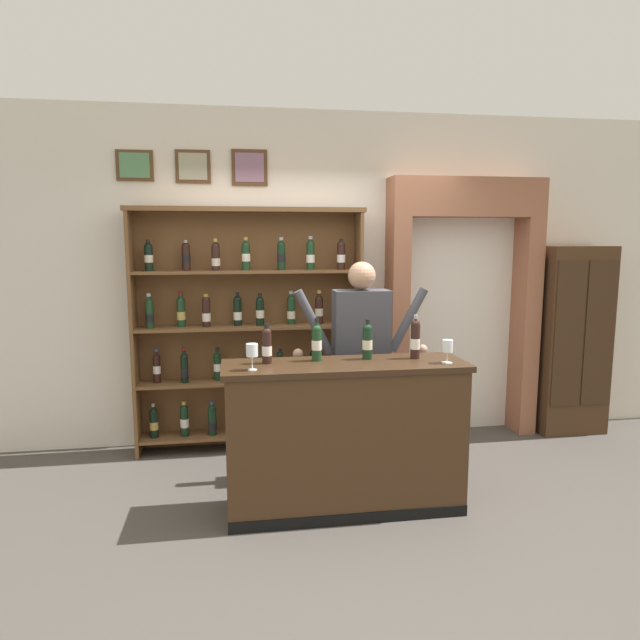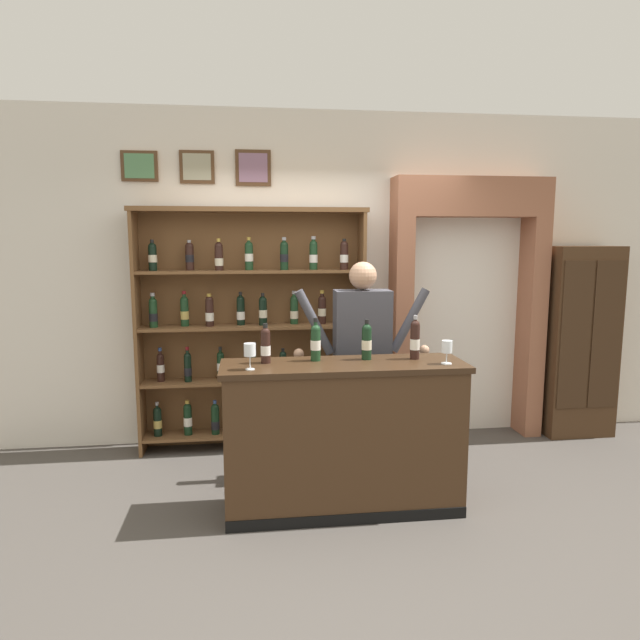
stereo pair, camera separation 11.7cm
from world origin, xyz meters
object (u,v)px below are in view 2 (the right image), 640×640
at_px(tasting_counter, 343,437).
at_px(tasting_bottle_riserva, 266,345).
at_px(tasting_bottle_rosso, 415,339).
at_px(tasting_bottle_bianco, 316,342).
at_px(wine_glass_spare, 447,348).
at_px(side_cabinet, 579,341).
at_px(shopkeeper, 362,345).
at_px(wine_glass_center, 250,351).
at_px(tasting_bottle_super_tuscan, 367,341).
at_px(wine_shelf, 252,325).

height_order(tasting_counter, tasting_bottle_riserva, tasting_bottle_riserva).
relative_size(tasting_bottle_riserva, tasting_bottle_rosso, 0.88).
bearing_deg(tasting_bottle_bianco, wine_glass_spare, -13.65).
distance_m(side_cabinet, shopkeeper, 2.36).
relative_size(tasting_bottle_rosso, wine_glass_spare, 1.93).
distance_m(tasting_bottle_bianco, wine_glass_center, 0.50).
height_order(wine_glass_center, wine_glass_spare, wine_glass_center).
bearing_deg(tasting_bottle_riserva, wine_glass_center, -119.97).
height_order(tasting_bottle_riserva, tasting_bottle_rosso, tasting_bottle_rosso).
relative_size(tasting_bottle_bianco, wine_glass_center, 1.73).
relative_size(tasting_bottle_super_tuscan, tasting_bottle_rosso, 0.91).
xyz_separation_m(side_cabinet, shopkeeper, (-2.25, -0.69, 0.15)).
height_order(tasting_bottle_bianco, wine_glass_center, tasting_bottle_bianco).
height_order(tasting_bottle_super_tuscan, wine_glass_center, tasting_bottle_super_tuscan).
relative_size(shopkeeper, wine_glass_center, 9.92).
distance_m(side_cabinet, tasting_bottle_super_tuscan, 2.60).
relative_size(wine_shelf, wine_glass_spare, 13.44).
bearing_deg(shopkeeper, wine_glass_center, -142.00).
bearing_deg(wine_shelf, tasting_bottle_super_tuscan, -57.00).
xyz_separation_m(tasting_bottle_riserva, wine_glass_center, (-0.11, -0.18, -0.00)).
bearing_deg(tasting_bottle_riserva, side_cabinet, 21.44).
distance_m(tasting_bottle_bianco, tasting_bottle_super_tuscan, 0.36).
xyz_separation_m(wine_shelf, shopkeeper, (0.85, -0.74, -0.06)).
bearing_deg(tasting_bottle_super_tuscan, wine_shelf, 123.00).
bearing_deg(tasting_bottle_riserva, tasting_bottle_rosso, 0.03).
distance_m(tasting_bottle_bianco, wine_glass_spare, 0.89).
bearing_deg(tasting_bottle_riserva, tasting_bottle_super_tuscan, 2.34).
relative_size(side_cabinet, tasting_counter, 1.09).
bearing_deg(wine_glass_spare, side_cabinet, 36.99).
relative_size(side_cabinet, wine_glass_center, 10.53).
relative_size(tasting_bottle_bianco, tasting_bottle_super_tuscan, 1.06).
bearing_deg(wine_glass_spare, wine_shelf, 132.33).
bearing_deg(tasting_bottle_super_tuscan, wine_glass_center, -165.27).
bearing_deg(tasting_counter, tasting_bottle_super_tuscan, 29.22).
bearing_deg(tasting_bottle_rosso, side_cabinet, 30.91).
relative_size(tasting_bottle_riserva, wine_glass_spare, 1.69).
height_order(tasting_counter, tasting_bottle_rosso, tasting_bottle_rosso).
bearing_deg(wine_shelf, wine_glass_spare, -47.67).
xyz_separation_m(tasting_counter, wine_glass_center, (-0.63, -0.11, 0.65)).
bearing_deg(side_cabinet, wine_shelf, 179.06).
distance_m(tasting_bottle_rosso, wine_glass_spare, 0.25).
distance_m(tasting_bottle_super_tuscan, tasting_bottle_rosso, 0.34).
height_order(tasting_bottle_bianco, tasting_bottle_super_tuscan, tasting_bottle_bianco).
bearing_deg(side_cabinet, tasting_bottle_bianco, -156.64).
distance_m(shopkeeper, tasting_bottle_super_tuscan, 0.49).
xyz_separation_m(tasting_bottle_riserva, tasting_bottle_bianco, (0.34, 0.03, 0.01)).
bearing_deg(wine_glass_spare, tasting_bottle_super_tuscan, 157.64).
relative_size(wine_shelf, tasting_bottle_riserva, 7.93).
height_order(tasting_bottle_super_tuscan, wine_glass_spare, tasting_bottle_super_tuscan).
bearing_deg(side_cabinet, tasting_bottle_riserva, -158.56).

